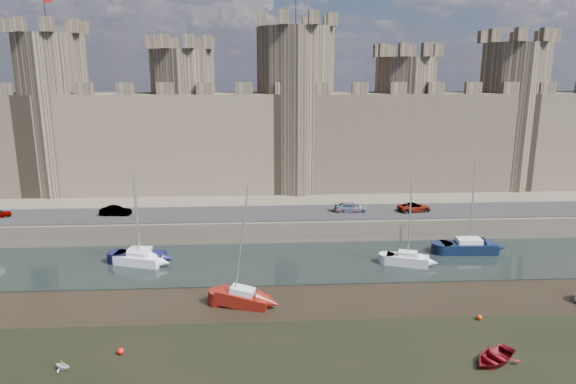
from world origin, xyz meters
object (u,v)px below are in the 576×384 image
object	(u,v)px
sailboat_4	(243,298)
sailboat_3	(468,246)
sailboat_2	(407,259)
sailboat_1	(140,256)
sailboat_0	(139,258)
car_1	(115,211)
car_2	(351,208)
car_3	(414,207)

from	to	relation	value
sailboat_4	sailboat_3	bearing A→B (deg)	41.48
sailboat_2	sailboat_3	distance (m)	8.42
sailboat_1	sailboat_4	world-z (taller)	sailboat_4
sailboat_1	sailboat_0	bearing A→B (deg)	-81.44
sailboat_0	sailboat_3	size ratio (longest dim) A/B	0.88
car_1	sailboat_2	distance (m)	34.78
sailboat_3	sailboat_4	bearing A→B (deg)	-152.18
sailboat_3	sailboat_4	xyz separation A→B (m)	(-24.52, -11.62, -0.03)
car_2	sailboat_0	world-z (taller)	sailboat_0
car_1	car_3	world-z (taller)	car_1
car_3	car_1	bearing A→B (deg)	81.35
car_1	sailboat_1	size ratio (longest dim) A/B	0.36
sailboat_0	sailboat_1	world-z (taller)	sailboat_1
car_3	sailboat_3	world-z (taller)	sailboat_3
sailboat_1	sailboat_4	distance (m)	15.27
car_3	sailboat_1	distance (m)	33.20
car_2	sailboat_2	world-z (taller)	sailboat_2
sailboat_0	sailboat_4	xyz separation A→B (m)	(10.98, -10.08, 0.04)
sailboat_0	sailboat_4	distance (m)	14.91
sailboat_1	sailboat_3	size ratio (longest dim) A/B	0.98
sailboat_4	car_3	bearing A→B (deg)	59.79
sailboat_0	sailboat_1	distance (m)	0.53
sailboat_2	sailboat_3	xyz separation A→B (m)	(7.77, 3.25, 0.04)
car_2	sailboat_0	distance (m)	26.01
car_3	sailboat_1	world-z (taller)	sailboat_1
sailboat_0	sailboat_3	xyz separation A→B (m)	(35.50, 1.54, 0.07)
sailboat_2	sailboat_4	distance (m)	18.73
car_3	sailboat_3	size ratio (longest dim) A/B	0.40
car_3	sailboat_2	world-z (taller)	sailboat_2
sailboat_0	sailboat_4	bearing A→B (deg)	-24.30
sailboat_3	car_2	bearing A→B (deg)	146.30
car_2	sailboat_3	distance (m)	14.58
car_3	sailboat_0	bearing A→B (deg)	98.94
sailboat_2	car_2	bearing A→B (deg)	127.37
car_3	sailboat_4	xyz separation A→B (m)	(-20.81, -19.87, -2.30)
car_1	car_3	xyz separation A→B (m)	(36.70, -0.30, -0.03)
sailboat_1	sailboat_3	distance (m)	35.52
car_3	sailboat_0	world-z (taller)	sailboat_0
sailboat_1	sailboat_2	bearing A→B (deg)	3.34
car_1	sailboat_0	bearing A→B (deg)	-149.31
sailboat_2	sailboat_3	size ratio (longest dim) A/B	0.89
car_2	sailboat_2	size ratio (longest dim) A/B	0.46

